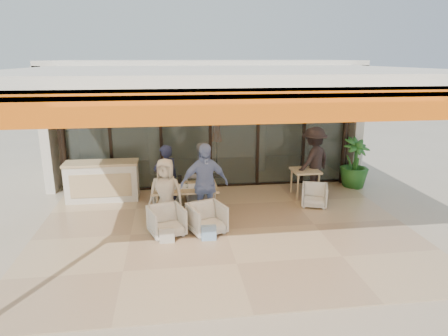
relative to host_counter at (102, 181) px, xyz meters
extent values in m
plane|color=#C6B293|center=(2.88, -2.30, -0.53)|extent=(70.00, 70.00, 0.00)
cube|color=tan|center=(2.88, -2.30, -0.53)|extent=(8.00, 6.00, 0.01)
cube|color=silver|center=(2.88, -2.30, 2.77)|extent=(8.00, 6.00, 0.20)
cube|color=#F6610C|center=(2.88, -5.24, 2.49)|extent=(8.00, 0.12, 0.45)
cube|color=orange|center=(2.88, -4.55, 2.61)|extent=(8.00, 1.50, 0.06)
cylinder|color=black|center=(-1.00, 0.58, 1.07)|extent=(0.12, 0.12, 3.20)
cylinder|color=black|center=(6.76, 0.58, 1.07)|extent=(0.12, 0.12, 3.20)
cube|color=#9EADA3|center=(2.88, 0.70, 1.07)|extent=(8.00, 0.03, 3.20)
cube|color=black|center=(2.88, 0.70, -0.49)|extent=(8.00, 0.10, 0.08)
cube|color=black|center=(2.88, 0.70, 2.63)|extent=(8.00, 0.10, 0.08)
cube|color=black|center=(-1.12, 0.70, 1.07)|extent=(0.08, 0.10, 3.20)
cube|color=black|center=(0.18, 0.70, 1.07)|extent=(0.08, 0.10, 3.20)
cube|color=black|center=(1.53, 0.70, 1.07)|extent=(0.08, 0.10, 3.20)
cube|color=black|center=(2.88, 0.70, 1.07)|extent=(0.08, 0.10, 3.20)
cube|color=black|center=(4.23, 0.70, 1.07)|extent=(0.08, 0.10, 3.20)
cube|color=black|center=(5.58, 0.70, 1.07)|extent=(0.08, 0.10, 3.20)
cube|color=black|center=(6.88, 0.70, 1.07)|extent=(0.08, 0.10, 3.20)
cube|color=silver|center=(2.88, 4.20, 1.17)|extent=(9.00, 0.25, 3.40)
cube|color=silver|center=(-1.52, 2.45, 1.17)|extent=(0.25, 3.50, 3.40)
cube|color=silver|center=(7.28, 2.45, 1.17)|extent=(0.25, 3.50, 3.40)
cube|color=silver|center=(2.88, 2.45, 2.87)|extent=(9.00, 3.50, 0.25)
cube|color=#E1C289|center=(2.88, 2.45, -0.52)|extent=(8.00, 3.50, 0.02)
cylinder|color=silver|center=(1.28, 2.30, 0.97)|extent=(0.40, 0.40, 3.00)
cylinder|color=silver|center=(4.68, 2.30, 0.97)|extent=(0.40, 0.40, 3.00)
cylinder|color=black|center=(1.68, 1.90, 2.47)|extent=(0.03, 0.03, 0.70)
cube|color=black|center=(1.68, 1.90, 2.02)|extent=(0.30, 0.30, 0.40)
sphere|color=#FFBF72|center=(1.68, 1.90, 2.02)|extent=(0.18, 0.18, 0.18)
cylinder|color=black|center=(5.18, 1.90, 2.47)|extent=(0.03, 0.03, 0.70)
cube|color=black|center=(5.18, 1.90, 2.02)|extent=(0.30, 0.30, 0.40)
sphere|color=#FFBF72|center=(5.18, 1.90, 2.02)|extent=(0.18, 0.18, 0.18)
cylinder|color=black|center=(3.18, 1.70, -0.48)|extent=(0.40, 0.40, 0.05)
cylinder|color=black|center=(3.18, 1.70, 0.52)|extent=(0.04, 0.04, 2.10)
cone|color=#E85614|center=(3.18, 1.70, 1.17)|extent=(0.32, 0.32, 1.10)
cube|color=silver|center=(0.00, 0.00, -0.03)|extent=(1.80, 0.60, 1.00)
cube|color=#E1C289|center=(0.00, 0.00, 0.48)|extent=(1.85, 0.65, 0.06)
cube|color=#E1C289|center=(0.00, -0.31, -0.03)|extent=(1.50, 0.02, 0.60)
cube|color=#E1C289|center=(2.06, -1.41, 0.19)|extent=(1.50, 0.90, 0.05)
cube|color=white|center=(2.06, -1.41, 0.21)|extent=(1.30, 0.35, 0.01)
cylinder|color=#E1C289|center=(1.44, -1.73, -0.18)|extent=(0.06, 0.06, 0.70)
cylinder|color=#E1C289|center=(2.68, -1.73, -0.18)|extent=(0.06, 0.06, 0.70)
cylinder|color=#E1C289|center=(1.44, -1.09, -0.18)|extent=(0.06, 0.06, 0.70)
cylinder|color=#E1C289|center=(2.68, -1.09, -0.18)|extent=(0.06, 0.06, 0.70)
cylinder|color=white|center=(1.61, -1.56, 0.27)|extent=(0.06, 0.06, 0.11)
cylinder|color=white|center=(1.81, -1.21, 0.27)|extent=(0.06, 0.06, 0.11)
cylinder|color=white|center=(2.11, -1.51, 0.27)|extent=(0.06, 0.06, 0.11)
cylinder|color=white|center=(2.36, -1.23, 0.27)|extent=(0.06, 0.06, 0.11)
cylinder|color=white|center=(2.56, -1.61, 0.27)|extent=(0.06, 0.06, 0.11)
cylinder|color=white|center=(1.51, -1.36, 0.27)|extent=(0.06, 0.06, 0.11)
cylinder|color=brown|center=(1.51, -1.26, 0.30)|extent=(0.07, 0.07, 0.16)
cylinder|color=black|center=(1.96, -1.13, 0.30)|extent=(0.09, 0.09, 0.17)
cylinder|color=black|center=(1.96, -1.13, 0.39)|extent=(0.10, 0.10, 0.01)
cylinder|color=white|center=(1.61, -1.71, 0.22)|extent=(0.22, 0.22, 0.01)
cylinder|color=white|center=(2.51, -1.71, 0.22)|extent=(0.22, 0.22, 0.01)
cylinder|color=white|center=(1.61, -1.09, 0.22)|extent=(0.22, 0.22, 0.01)
cylinder|color=white|center=(2.51, -1.09, 0.22)|extent=(0.22, 0.22, 0.01)
imported|color=white|center=(1.64, -0.46, -0.20)|extent=(0.70, 0.66, 0.66)
imported|color=white|center=(2.48, -0.46, -0.17)|extent=(0.74, 0.70, 0.73)
imported|color=white|center=(1.64, -2.36, -0.18)|extent=(0.84, 0.82, 0.70)
imported|color=white|center=(2.48, -2.36, -0.17)|extent=(0.88, 0.85, 0.71)
imported|color=#171B32|center=(1.64, -0.96, 0.29)|extent=(0.70, 0.58, 1.65)
imported|color=slate|center=(2.48, -0.96, 0.30)|extent=(0.98, 0.86, 1.67)
imported|color=beige|center=(1.64, -1.86, 0.23)|extent=(0.85, 0.66, 1.53)
imported|color=#788EC9|center=(2.48, -1.86, 0.39)|extent=(1.15, 0.65, 1.84)
cube|color=silver|center=(1.64, -2.76, -0.36)|extent=(0.30, 0.10, 0.34)
cube|color=#99BFD8|center=(2.48, -2.76, -0.36)|extent=(0.30, 0.10, 0.34)
cube|color=#E1C289|center=(5.29, -0.41, 0.19)|extent=(0.70, 0.70, 0.05)
cylinder|color=#E1C289|center=(5.01, -0.69, -0.18)|extent=(0.05, 0.05, 0.70)
cylinder|color=#E1C289|center=(5.57, -0.69, -0.18)|extent=(0.05, 0.05, 0.70)
cylinder|color=#E1C289|center=(5.01, -0.13, -0.18)|extent=(0.05, 0.05, 0.70)
cylinder|color=#E1C289|center=(5.57, -0.13, -0.18)|extent=(0.05, 0.05, 0.70)
imported|color=white|center=(5.29, -1.16, -0.22)|extent=(0.77, 0.75, 0.63)
imported|color=black|center=(5.58, -0.17, 0.39)|extent=(1.36, 1.24, 1.84)
imported|color=#1E5919|center=(6.94, 0.20, 0.18)|extent=(1.02, 1.02, 1.43)
camera|label=1|loc=(1.78, -10.16, 3.07)|focal=32.00mm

